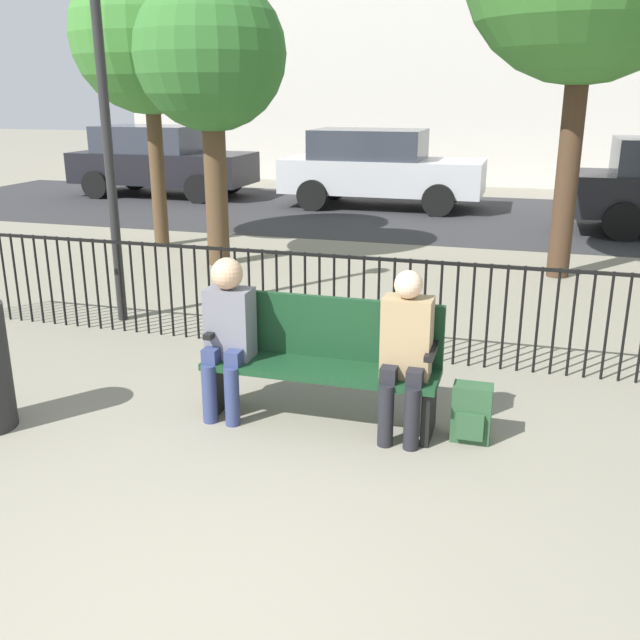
{
  "coord_description": "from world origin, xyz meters",
  "views": [
    {
      "loc": [
        1.36,
        -2.32,
        2.34
      ],
      "look_at": [
        0.0,
        2.32,
        0.8
      ],
      "focal_mm": 40.0,
      "sensor_mm": 36.0,
      "label": 1
    }
  ],
  "objects_px": {
    "seated_person_0": "(228,328)",
    "lamp_post": "(101,66)",
    "backpack": "(471,414)",
    "tree_2": "(210,57)",
    "parked_car_0": "(160,160)",
    "tree_0": "(148,36)",
    "park_bench": "(323,356)",
    "seated_person_1": "(405,347)",
    "parked_car_2": "(379,167)"
  },
  "relations": [
    {
      "from": "parked_car_2",
      "to": "seated_person_0",
      "type": "bearing_deg",
      "value": -84.19
    },
    {
      "from": "seated_person_0",
      "to": "backpack",
      "type": "distance_m",
      "value": 1.86
    },
    {
      "from": "lamp_post",
      "to": "parked_car_0",
      "type": "relative_size",
      "value": 0.94
    },
    {
      "from": "park_bench",
      "to": "tree_2",
      "type": "relative_size",
      "value": 0.45
    },
    {
      "from": "lamp_post",
      "to": "parked_car_2",
      "type": "relative_size",
      "value": 0.94
    },
    {
      "from": "lamp_post",
      "to": "seated_person_0",
      "type": "bearing_deg",
      "value": -42.2
    },
    {
      "from": "tree_0",
      "to": "lamp_post",
      "type": "relative_size",
      "value": 1.09
    },
    {
      "from": "tree_2",
      "to": "seated_person_0",
      "type": "bearing_deg",
      "value": -64.97
    },
    {
      "from": "seated_person_1",
      "to": "tree_2",
      "type": "distance_m",
      "value": 6.15
    },
    {
      "from": "park_bench",
      "to": "parked_car_2",
      "type": "xyz_separation_m",
      "value": [
        -1.76,
        10.36,
        0.35
      ]
    },
    {
      "from": "tree_2",
      "to": "parked_car_0",
      "type": "bearing_deg",
      "value": 124.52
    },
    {
      "from": "backpack",
      "to": "park_bench",
      "type": "bearing_deg",
      "value": 176.89
    },
    {
      "from": "park_bench",
      "to": "seated_person_0",
      "type": "bearing_deg",
      "value": -169.6
    },
    {
      "from": "backpack",
      "to": "parked_car_0",
      "type": "distance_m",
      "value": 13.49
    },
    {
      "from": "tree_2",
      "to": "lamp_post",
      "type": "xyz_separation_m",
      "value": [
        0.08,
        -2.73,
        -0.21
      ]
    },
    {
      "from": "seated_person_1",
      "to": "tree_2",
      "type": "height_order",
      "value": "tree_2"
    },
    {
      "from": "lamp_post",
      "to": "parked_car_2",
      "type": "height_order",
      "value": "lamp_post"
    },
    {
      "from": "lamp_post",
      "to": "parked_car_0",
      "type": "xyz_separation_m",
      "value": [
        -4.32,
        8.89,
        -1.75
      ]
    },
    {
      "from": "backpack",
      "to": "tree_2",
      "type": "distance_m",
      "value": 6.55
    },
    {
      "from": "parked_car_0",
      "to": "parked_car_2",
      "type": "xyz_separation_m",
      "value": [
        5.33,
        -0.29,
        0.0
      ]
    },
    {
      "from": "tree_0",
      "to": "tree_2",
      "type": "relative_size",
      "value": 1.12
    },
    {
      "from": "backpack",
      "to": "parked_car_0",
      "type": "relative_size",
      "value": 0.1
    },
    {
      "from": "seated_person_1",
      "to": "lamp_post",
      "type": "height_order",
      "value": "lamp_post"
    },
    {
      "from": "tree_2",
      "to": "parked_car_0",
      "type": "relative_size",
      "value": 0.92
    },
    {
      "from": "seated_person_0",
      "to": "park_bench",
      "type": "bearing_deg",
      "value": 10.4
    },
    {
      "from": "backpack",
      "to": "lamp_post",
      "type": "distance_m",
      "value": 4.9
    },
    {
      "from": "backpack",
      "to": "tree_2",
      "type": "bearing_deg",
      "value": 131.01
    },
    {
      "from": "seated_person_0",
      "to": "lamp_post",
      "type": "relative_size",
      "value": 0.31
    },
    {
      "from": "tree_0",
      "to": "tree_2",
      "type": "bearing_deg",
      "value": -33.79
    },
    {
      "from": "seated_person_0",
      "to": "lamp_post",
      "type": "xyz_separation_m",
      "value": [
        -2.07,
        1.88,
        1.9
      ]
    },
    {
      "from": "park_bench",
      "to": "backpack",
      "type": "height_order",
      "value": "park_bench"
    },
    {
      "from": "parked_car_0",
      "to": "seated_person_0",
      "type": "bearing_deg",
      "value": -59.32
    },
    {
      "from": "seated_person_0",
      "to": "parked_car_2",
      "type": "relative_size",
      "value": 0.29
    },
    {
      "from": "backpack",
      "to": "lamp_post",
      "type": "relative_size",
      "value": 0.11
    },
    {
      "from": "parked_car_2",
      "to": "lamp_post",
      "type": "bearing_deg",
      "value": -96.67
    },
    {
      "from": "tree_0",
      "to": "park_bench",
      "type": "bearing_deg",
      "value": -51.81
    },
    {
      "from": "parked_car_2",
      "to": "tree_0",
      "type": "bearing_deg",
      "value": -117.07
    },
    {
      "from": "seated_person_1",
      "to": "backpack",
      "type": "height_order",
      "value": "seated_person_1"
    },
    {
      "from": "seated_person_1",
      "to": "tree_0",
      "type": "bearing_deg",
      "value": 131.39
    },
    {
      "from": "park_bench",
      "to": "parked_car_0",
      "type": "relative_size",
      "value": 0.41
    },
    {
      "from": "seated_person_0",
      "to": "tree_0",
      "type": "bearing_deg",
      "value": 122.76
    },
    {
      "from": "backpack",
      "to": "lamp_post",
      "type": "height_order",
      "value": "lamp_post"
    },
    {
      "from": "parked_car_0",
      "to": "parked_car_2",
      "type": "bearing_deg",
      "value": -3.1
    },
    {
      "from": "seated_person_1",
      "to": "parked_car_2",
      "type": "distance_m",
      "value": 10.76
    },
    {
      "from": "backpack",
      "to": "tree_0",
      "type": "bearing_deg",
      "value": 134.37
    },
    {
      "from": "seated_person_1",
      "to": "parked_car_0",
      "type": "height_order",
      "value": "parked_car_0"
    },
    {
      "from": "tree_2",
      "to": "parked_car_2",
      "type": "xyz_separation_m",
      "value": [
        1.09,
        5.88,
        -1.96
      ]
    },
    {
      "from": "backpack",
      "to": "parked_car_0",
      "type": "height_order",
      "value": "parked_car_0"
    },
    {
      "from": "park_bench",
      "to": "lamp_post",
      "type": "bearing_deg",
      "value": 147.69
    },
    {
      "from": "seated_person_0",
      "to": "backpack",
      "type": "bearing_deg",
      "value": 2.17
    }
  ]
}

